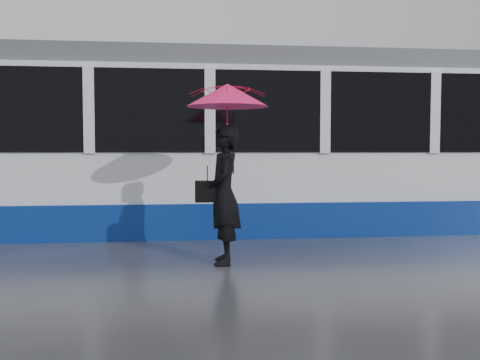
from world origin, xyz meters
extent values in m
plane|color=#2B2C31|center=(0.00, 0.00, 0.00)|extent=(90.00, 90.00, 0.00)
cube|color=#3F3D38|center=(0.00, 1.78, 0.01)|extent=(34.00, 0.07, 0.02)
cube|color=#3F3D38|center=(0.00, 3.22, 0.01)|extent=(34.00, 0.07, 0.02)
cube|color=white|center=(-1.70, 2.50, 1.52)|extent=(24.00, 2.40, 2.95)
cube|color=navy|center=(-1.70, 2.50, 0.31)|extent=(24.00, 2.56, 0.62)
cube|color=black|center=(-1.70, 2.50, 2.20)|extent=(23.00, 2.48, 1.40)
cube|color=#505357|center=(-1.70, 2.50, 3.17)|extent=(23.60, 2.20, 0.35)
imported|color=black|center=(-0.13, -0.68, 0.94)|extent=(0.46, 0.69, 1.87)
imported|color=#E81369|center=(-0.08, -0.68, 1.97)|extent=(1.05, 1.06, 0.94)
cone|color=#E81369|center=(-0.08, -0.68, 2.27)|extent=(1.13, 1.13, 0.30)
cylinder|color=black|center=(-0.08, -0.68, 2.44)|extent=(0.01, 0.01, 0.07)
cylinder|color=black|center=(0.00, -0.65, 1.62)|extent=(0.02, 0.02, 0.82)
cube|color=black|center=(-0.35, -0.66, 0.98)|extent=(0.34, 0.15, 0.29)
cylinder|color=black|center=(-0.35, -0.66, 1.22)|extent=(0.01, 0.01, 0.18)
camera|label=1|loc=(-0.71, -7.82, 1.54)|focal=40.00mm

